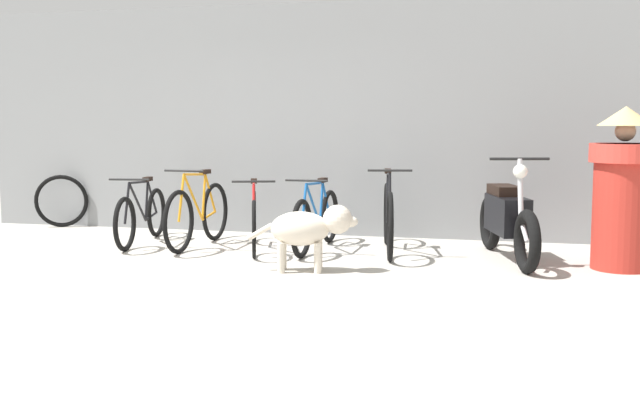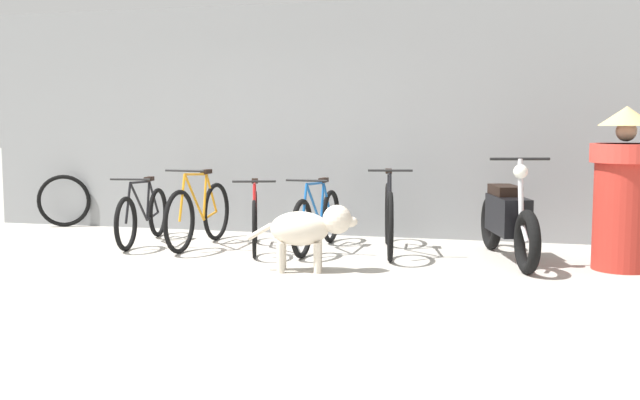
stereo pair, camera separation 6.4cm
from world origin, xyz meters
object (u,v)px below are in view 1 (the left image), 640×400
Objects in this scene: motorcycle at (507,219)px; stray_dog at (310,228)px; bicycle_0 at (142,216)px; bicycle_3 at (317,220)px; bicycle_4 at (388,218)px; person_in_robes at (623,188)px; bicycle_1 at (198,215)px; spare_tire_left at (61,201)px; bicycle_2 at (254,220)px.

stray_dog is at bearing -75.66° from motorcycle.
bicycle_0 is 2.10m from bicycle_3.
bicycle_4 is (2.89, 0.09, 0.06)m from bicycle_0.
bicycle_0 is at bearing -0.71° from person_in_robes.
bicycle_1 is 2.66m from spare_tire_left.
person_in_robes reaches higher than motorcycle.
motorcycle is (3.42, -0.05, 0.06)m from bicycle_1.
bicycle_2 is 0.69m from bicycle_3.
motorcycle is at bearing -10.79° from spare_tire_left.
spare_tire_left is at bearing -128.22° from bicycle_0.
bicycle_2 is at bearing -74.00° from bicycle_3.
bicycle_3 is at bearing -4.04° from person_in_robes.
stray_dog is (0.91, -1.04, 0.08)m from bicycle_2.
bicycle_3 is (2.10, 0.06, 0.01)m from bicycle_0.
person_in_robes is (4.49, -0.26, 0.42)m from bicycle_1.
bicycle_3 is 1.09× the size of person_in_robes.
bicycle_3 is 0.95× the size of bicycle_4.
bicycle_4 is (1.47, 0.19, 0.04)m from bicycle_2.
spare_tire_left is (-3.13, 1.12, 0.02)m from bicycle_2.
bicycle_1 is at bearing -23.62° from spare_tire_left.
motorcycle is 1.15m from person_in_robes.
bicycle_2 is at bearing -105.27° from motorcycle.
person_in_robes is at bearing 63.28° from motorcycle.
bicycle_2 reaches higher than bicycle_0.
bicycle_2 is 2.73m from motorcycle.
bicycle_4 is (0.80, 0.04, 0.05)m from bicycle_3.
bicycle_1 is 4.52m from person_in_robes.
bicycle_2 is 0.94× the size of bicycle_3.
bicycle_4 is at bearing -11.36° from spare_tire_left.
bicycle_4 reaches higher than bicycle_2.
person_in_robes is at bearing 69.57° from bicycle_4.
stray_dog is at bearing 57.75° from bicycle_1.
bicycle_4 reaches higher than spare_tire_left.
bicycle_4 is 1.14× the size of person_in_robes.
bicycle_3 is 1.22m from stray_dog.
spare_tire_left is at bearing -111.63° from bicycle_1.
bicycle_4 is at bearing 95.38° from bicycle_3.
person_in_robes is at bearing 79.04° from bicycle_0.
stray_dog is at bearing 22.67° from bicycle_2.
bicycle_4 is 1.70× the size of stray_dog.
motorcycle reaches higher than bicycle_3.
motorcycle is 1.23× the size of person_in_robes.
stray_dog is at bearing -35.20° from bicycle_4.
bicycle_2 is (1.42, -0.10, 0.01)m from bicycle_0.
motorcycle reaches higher than bicycle_2.
bicycle_2 is 1.38m from stray_dog.
bicycle_4 is at bearing 84.32° from bicycle_0.
bicycle_0 reaches higher than stray_dog.
bicycle_1 is at bearing -96.73° from bicycle_4.
motorcycle is at bearing -8.66° from person_in_robes.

